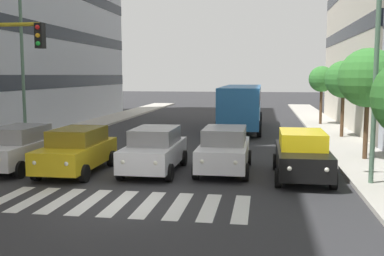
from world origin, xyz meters
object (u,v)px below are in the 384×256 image
street_tree_3 (322,79)px  car_1 (224,149)px  car_2 (155,150)px  bus_behind_traffic (242,103)px  street_lamp_left (359,59)px  car_4 (18,147)px  street_tree_1 (368,78)px  street_lamp_right (30,54)px  car_3 (77,150)px  car_0 (302,154)px  street_tree_2 (344,80)px

street_tree_3 → car_1: bearing=71.7°
car_2 → bus_behind_traffic: 14.68m
car_2 → street_lamp_left: street_lamp_left is taller
car_4 → street_tree_1: street_tree_1 is taller
street_tree_3 → street_lamp_right: bearing=40.2°
car_1 → car_2: size_ratio=1.00×
car_3 → car_4: size_ratio=1.00×
car_0 → car_1: bearing=-14.3°
street_lamp_left → street_lamp_right: 15.68m
car_0 → street_lamp_right: bearing=-19.6°
street_tree_3 → bus_behind_traffic: bearing=30.2°
car_4 → street_lamp_right: size_ratio=0.57×
car_1 → car_3: bearing=11.1°
car_3 → street_tree_3: street_tree_3 is taller
car_3 → street_tree_2: size_ratio=1.00×
car_1 → car_3: same height
street_lamp_right → street_tree_3: (-15.77, -13.34, -1.37)m
street_tree_1 → car_4: bearing=14.7°
car_0 → street_tree_1: bearing=-129.2°
car_1 → street_tree_3: (-5.69, -17.22, 2.56)m
car_0 → car_2: (5.58, -0.24, 0.00)m
car_0 → car_2: 5.59m
street_tree_2 → street_tree_3: (0.38, -7.08, -0.05)m
street_lamp_right → street_tree_2: bearing=-158.8°
car_0 → car_1: size_ratio=1.00×
car_0 → car_2: same height
car_4 → street_tree_3: street_tree_3 is taller
street_lamp_left → car_1: bearing=-21.0°
street_tree_1 → car_0: bearing=50.8°
bus_behind_traffic → street_tree_2: size_ratio=2.36×
car_4 → street_tree_2: 18.18m
street_tree_2 → street_tree_1: bearing=88.4°
car_1 → car_3: size_ratio=1.00×
car_1 → street_tree_2: 12.10m
car_0 → street_tree_3: bearing=-98.8°
car_0 → street_lamp_right: 14.33m
car_1 → street_tree_2: street_tree_2 is taller
street_lamp_right → street_tree_1: (-15.95, 0.99, -1.18)m
car_1 → street_lamp_left: street_lamp_left is taller
car_4 → street_tree_1: (-14.08, -3.71, 2.75)m
car_2 → street_tree_3: (-8.37, -17.72, 2.56)m
bus_behind_traffic → street_tree_3: 6.78m
car_2 → street_lamp_right: 9.45m
car_0 → bus_behind_traffic: bus_behind_traffic is taller
car_0 → car_4: same height
car_1 → street_lamp_right: (10.08, -3.87, 3.93)m
street_lamp_right → car_3: bearing=132.0°
car_2 → street_lamp_right: size_ratio=0.57×
street_lamp_left → street_tree_1: street_lamp_left is taller
car_2 → street_lamp_right: street_lamp_right is taller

